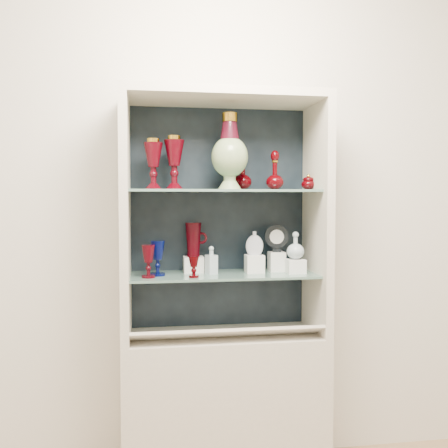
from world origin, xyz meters
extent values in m
cube|color=white|center=(0.00, 1.75, 1.40)|extent=(3.50, 0.02, 2.80)
cube|color=beige|center=(0.00, 1.53, 0.38)|extent=(1.00, 0.40, 0.75)
cube|color=black|center=(0.00, 1.72, 1.32)|extent=(0.98, 0.02, 1.15)
cube|color=beige|center=(-0.48, 1.53, 1.32)|extent=(0.04, 0.40, 1.15)
cube|color=beige|center=(0.48, 1.53, 1.32)|extent=(0.04, 0.40, 1.15)
cube|color=beige|center=(0.00, 1.53, 1.92)|extent=(1.00, 0.40, 0.04)
cube|color=slate|center=(0.00, 1.55, 1.04)|extent=(0.92, 0.34, 0.01)
cube|color=slate|center=(0.00, 1.55, 1.46)|extent=(0.92, 0.34, 0.01)
cube|color=beige|center=(0.00, 1.42, 0.78)|extent=(0.92, 0.17, 0.09)
cube|color=white|center=(0.27, 1.42, 0.80)|extent=(0.10, 0.06, 0.03)
cube|color=white|center=(-0.22, 1.42, 0.80)|extent=(0.10, 0.06, 0.03)
cube|color=silver|center=(-0.14, 1.62, 1.09)|extent=(0.10, 0.10, 0.08)
cube|color=silver|center=(0.16, 1.56, 1.09)|extent=(0.09, 0.09, 0.09)
cube|color=silver|center=(0.36, 1.51, 1.08)|extent=(0.09, 0.09, 0.07)
cube|color=silver|center=(0.29, 1.59, 1.10)|extent=(0.08, 0.08, 0.10)
camera|label=1|loc=(-0.38, -0.91, 1.42)|focal=40.00mm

